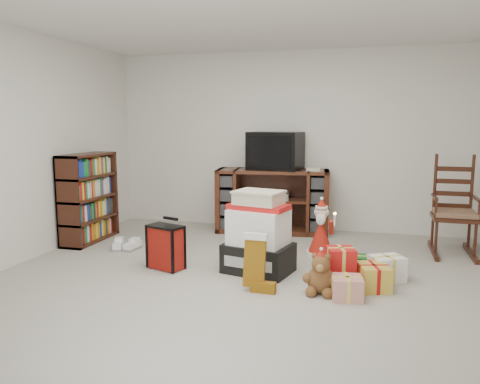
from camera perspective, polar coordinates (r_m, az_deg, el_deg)
name	(u,v)px	position (r m, az deg, el deg)	size (l,w,h in m)	color
room	(242,152)	(4.24, 0.30, 4.90)	(5.01, 5.01, 2.51)	#A29F94
tv_stand	(272,201)	(6.50, 3.98, -1.06)	(1.57, 0.70, 0.87)	#4D2516
bookshelf	(89,199)	(6.27, -17.95, -0.85)	(0.31, 0.92, 1.12)	#3D1910
rocking_chair	(453,219)	(5.97, 24.53, -2.96)	(0.49, 0.80, 1.19)	#3D1910
gift_pile	(259,238)	(4.76, 2.28, -5.57)	(0.74, 0.61, 0.82)	black
red_suitcase	(166,247)	(4.93, -9.04, -6.64)	(0.40, 0.29, 0.54)	maroon
stocking	(255,262)	(4.27, 1.80, -8.48)	(0.25, 0.11, 0.53)	#0F750D
teddy_bear	(321,276)	(4.28, 9.81, -10.07)	(0.24, 0.22, 0.36)	brown
santa_figurine	(321,234)	(5.44, 9.82, -5.02)	(0.32, 0.31, 0.66)	#A91D12
mrs_claus_figurine	(250,234)	(5.45, 1.24, -5.19)	(0.29, 0.27, 0.58)	#A91D12
sneaker_pair	(125,246)	(5.81, -13.80, -6.37)	(0.33, 0.28, 0.09)	white
gift_cluster	(357,270)	(4.58, 14.03, -9.26)	(0.80, 0.90, 0.27)	red
crt_television	(275,151)	(6.44, 4.34, 5.03)	(0.76, 0.59, 0.51)	black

